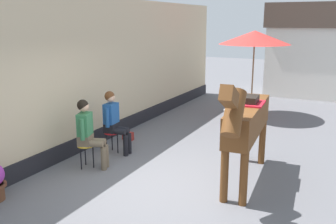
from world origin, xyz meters
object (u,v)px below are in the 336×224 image
at_px(seated_visitor_near, 88,130).
at_px(spare_stool_white, 229,112).
at_px(saddled_horse_center, 246,121).
at_px(cafe_parasol, 255,38).
at_px(satchel_bag, 128,136).
at_px(seated_visitor_far, 114,119).

height_order(seated_visitor_near, spare_stool_white, seated_visitor_near).
distance_m(saddled_horse_center, cafe_parasol, 5.18).
bearing_deg(satchel_bag, cafe_parasol, -117.96).
distance_m(seated_visitor_far, saddled_horse_center, 3.03).
height_order(seated_visitor_near, seated_visitor_far, same).
height_order(seated_visitor_far, cafe_parasol, cafe_parasol).
bearing_deg(spare_stool_white, cafe_parasol, 79.49).
bearing_deg(cafe_parasol, seated_visitor_near, -107.93).
distance_m(seated_visitor_near, satchel_bag, 1.99).
distance_m(cafe_parasol, spare_stool_white, 2.41).
xyz_separation_m(seated_visitor_far, saddled_horse_center, (2.99, -0.27, 0.38)).
relative_size(seated_visitor_near, spare_stool_white, 3.02).
height_order(seated_visitor_far, spare_stool_white, seated_visitor_far).
distance_m(cafe_parasol, satchel_bag, 4.84).
bearing_deg(seated_visitor_far, seated_visitor_near, -87.31).
bearing_deg(seated_visitor_far, satchel_bag, 104.78).
xyz_separation_m(seated_visitor_near, satchel_bag, (-0.29, 1.85, -0.68)).
relative_size(saddled_horse_center, satchel_bag, 10.70).
bearing_deg(seated_visitor_far, cafe_parasol, 68.28).
bearing_deg(saddled_horse_center, cafe_parasol, 103.05).
relative_size(seated_visitor_near, saddled_horse_center, 0.46).
height_order(cafe_parasol, spare_stool_white, cafe_parasol).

